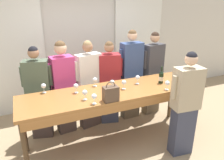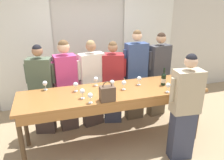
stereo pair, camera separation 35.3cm
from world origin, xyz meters
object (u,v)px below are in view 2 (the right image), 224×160
(wine_glass_front_mid, at_px, (124,83))
(wine_glass_center_mid, at_px, (112,82))
(wine_glass_back_left, at_px, (168,85))
(wine_glass_front_left, at_px, (90,96))
(guest_navy_coat, at_px, (136,76))
(guest_pink_top, at_px, (67,85))
(host_pouring, at_px, (185,109))
(guest_beige_cap, at_px, (158,75))
(wine_glass_center_right, at_px, (45,83))
(guest_striped_shirt, at_px, (113,83))
(wine_glass_center_left, at_px, (180,75))
(tasting_bar, at_px, (114,96))
(wine_glass_near_host, at_px, (186,74))
(handbag, at_px, (107,93))
(wine_bottle, at_px, (164,79))
(wine_glass_back_mid, at_px, (96,79))
(wine_glass_back_right, at_px, (82,91))
(guest_olive_jacket, at_px, (42,90))
(wine_glass_by_bottle, at_px, (139,79))
(guest_cream_sweater, at_px, (92,84))

(wine_glass_front_mid, height_order, wine_glass_center_mid, same)
(wine_glass_back_left, bearing_deg, wine_glass_center_mid, 154.48)
(wine_glass_front_left, relative_size, guest_navy_coat, 0.08)
(guest_pink_top, distance_m, host_pouring, 2.07)
(guest_beige_cap, bearing_deg, wine_glass_center_right, -171.54)
(wine_glass_center_mid, bearing_deg, guest_striped_shirt, 71.51)
(wine_glass_center_left, bearing_deg, guest_beige_cap, 97.82)
(wine_glass_center_mid, bearing_deg, wine_glass_front_left, -137.89)
(tasting_bar, xyz_separation_m, host_pouring, (0.88, -0.65, -0.04))
(wine_glass_near_host, bearing_deg, handbag, -165.77)
(guest_pink_top, height_order, guest_beige_cap, guest_beige_cap)
(wine_bottle, relative_size, wine_glass_center_mid, 1.97)
(guest_beige_cap, bearing_deg, tasting_bar, -149.04)
(guest_navy_coat, bearing_deg, wine_glass_back_mid, -156.44)
(wine_glass_back_right, distance_m, host_pouring, 1.53)
(guest_olive_jacket, bearing_deg, wine_glass_center_left, -14.52)
(wine_glass_by_bottle, bearing_deg, wine_bottle, -17.75)
(wine_glass_front_left, height_order, guest_striped_shirt, guest_striped_shirt)
(wine_glass_center_mid, height_order, guest_beige_cap, guest_beige_cap)
(tasting_bar, relative_size, handbag, 10.07)
(wine_glass_center_mid, bearing_deg, wine_glass_back_mid, 134.76)
(wine_glass_back_left, distance_m, host_pouring, 0.44)
(wine_glass_front_mid, relative_size, guest_cream_sweater, 0.09)
(wine_glass_front_mid, distance_m, guest_cream_sweater, 0.82)
(handbag, bearing_deg, wine_glass_front_mid, 40.69)
(handbag, xyz_separation_m, guest_navy_coat, (0.87, 1.00, -0.16))
(wine_glass_front_left, distance_m, guest_beige_cap, 1.92)
(wine_glass_near_host, bearing_deg, host_pouring, -123.69)
(wine_glass_back_mid, bearing_deg, wine_glass_center_mid, -45.24)
(wine_glass_center_left, bearing_deg, host_pouring, -117.19)
(wine_glass_front_left, bearing_deg, wine_bottle, 12.90)
(wine_glass_front_left, xyz_separation_m, wine_glass_by_bottle, (0.93, 0.43, 0.00))
(guest_pink_top, bearing_deg, handbag, -64.07)
(wine_glass_center_right, height_order, guest_cream_sweater, guest_cream_sweater)
(wine_bottle, bearing_deg, wine_glass_back_left, -106.11)
(wine_bottle, relative_size, guest_cream_sweater, 0.18)
(wine_glass_center_mid, bearing_deg, wine_glass_center_right, 165.16)
(handbag, bearing_deg, wine_glass_front_left, -179.53)
(wine_bottle, xyz_separation_m, guest_striped_shirt, (-0.68, 0.70, -0.26))
(wine_glass_center_right, distance_m, guest_olive_jacket, 0.42)
(wine_glass_center_mid, relative_size, wine_glass_center_right, 1.00)
(wine_glass_front_mid, xyz_separation_m, guest_cream_sweater, (-0.38, 0.69, -0.23))
(guest_cream_sweater, bearing_deg, guest_striped_shirt, 0.00)
(wine_glass_center_right, height_order, guest_striped_shirt, guest_striped_shirt)
(wine_glass_back_left, distance_m, guest_navy_coat, 1.01)
(tasting_bar, relative_size, guest_olive_jacket, 1.80)
(guest_cream_sweater, bearing_deg, guest_olive_jacket, 180.00)
(tasting_bar, bearing_deg, wine_glass_back_right, -167.37)
(tasting_bar, xyz_separation_m, guest_olive_jacket, (-1.11, 0.71, -0.04))
(wine_glass_front_mid, distance_m, guest_pink_top, 1.12)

